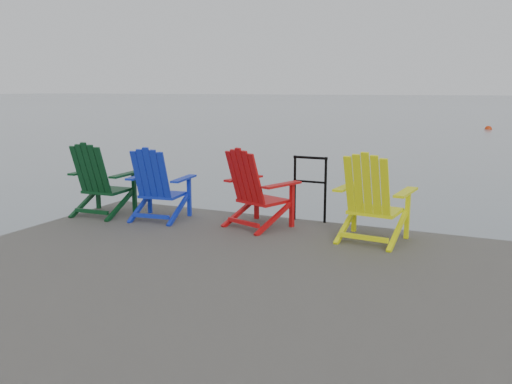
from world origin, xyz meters
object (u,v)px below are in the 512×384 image
at_px(chair_green, 100,179).
at_px(chair_red, 256,188).
at_px(buoy_b, 488,129).
at_px(chair_blue, 158,184).
at_px(handrail, 310,182).
at_px(chair_yellow, 372,197).

relative_size(chair_green, chair_red, 1.01).
distance_m(chair_red, buoy_b, 27.63).
bearing_deg(chair_red, chair_blue, -152.26).
bearing_deg(buoy_b, handrail, -93.43).
height_order(chair_red, buoy_b, chair_red).
relative_size(chair_blue, buoy_b, 2.45).
bearing_deg(chair_green, chair_red, 4.80).
height_order(handrail, buoy_b, handrail).
distance_m(chair_blue, chair_red, 1.42).
bearing_deg(chair_red, chair_green, -152.50).
distance_m(handrail, chair_green, 2.98).
height_order(chair_red, chair_yellow, chair_yellow).
height_order(chair_blue, chair_red, chair_red).
bearing_deg(chair_red, handrail, 68.88).
distance_m(handrail, chair_red, 0.81).
xyz_separation_m(chair_green, buoy_b, (4.46, 27.83, -1.03)).
bearing_deg(chair_green, handrail, 15.10).
relative_size(handrail, chair_green, 0.86).
xyz_separation_m(chair_blue, chair_yellow, (2.94, 0.12, 0.03)).
relative_size(chair_green, chair_yellow, 0.98).
bearing_deg(chair_blue, buoy_b, 75.79).
distance_m(chair_green, chair_red, 2.33).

